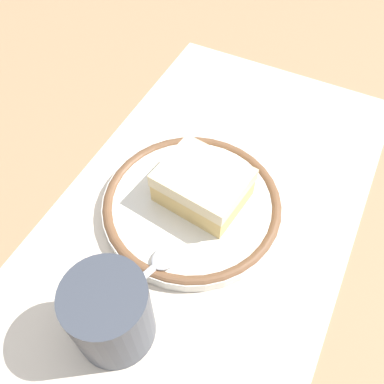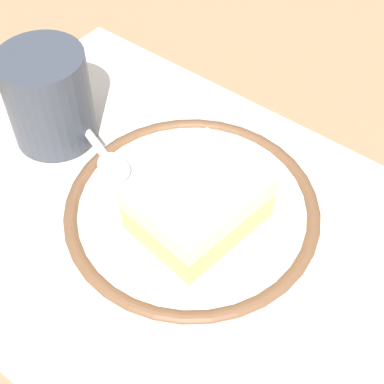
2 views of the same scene
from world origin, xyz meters
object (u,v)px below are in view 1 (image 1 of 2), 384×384
(plate, at_px, (192,205))
(spoon, at_px, (149,271))
(cup, at_px, (111,316))
(napkin, at_px, (264,99))
(cake_slice, at_px, (203,185))

(plate, relative_size, spoon, 1.68)
(plate, bearing_deg, cup, 179.25)
(cup, xyz_separation_m, napkin, (0.39, -0.01, -0.04))
(cake_slice, relative_size, napkin, 0.96)
(cake_slice, xyz_separation_m, spoon, (-0.11, 0.01, -0.02))
(cup, height_order, napkin, cup)
(napkin, bearing_deg, cake_slice, 179.75)
(plate, xyz_separation_m, napkin, (0.22, -0.01, -0.01))
(plate, bearing_deg, spoon, -179.70)
(spoon, relative_size, cup, 1.41)
(plate, height_order, cup, cup)
(plate, bearing_deg, cake_slice, -32.21)
(napkin, bearing_deg, spoon, 178.56)
(spoon, xyz_separation_m, napkin, (0.33, -0.01, -0.02))
(plate, xyz_separation_m, spoon, (-0.10, -0.00, 0.01))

